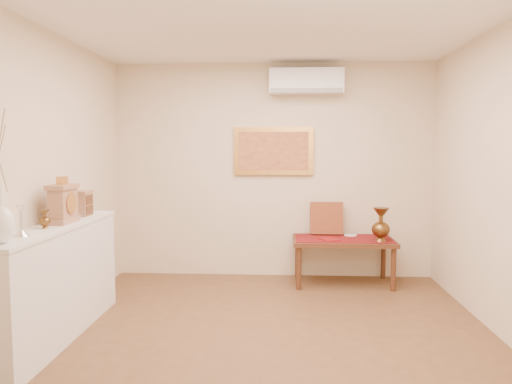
# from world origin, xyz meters

# --- Properties ---
(floor) EXTENTS (4.50, 4.50, 0.00)m
(floor) POSITION_xyz_m (0.00, 0.00, 0.00)
(floor) COLOR brown
(floor) RESTS_ON ground
(ceiling) EXTENTS (4.50, 4.50, 0.00)m
(ceiling) POSITION_xyz_m (0.00, 0.00, 2.70)
(ceiling) COLOR white
(ceiling) RESTS_ON ground
(wall_back) EXTENTS (4.00, 0.02, 2.70)m
(wall_back) POSITION_xyz_m (0.00, 2.25, 1.35)
(wall_back) COLOR beige
(wall_back) RESTS_ON ground
(wall_front) EXTENTS (4.00, 0.02, 2.70)m
(wall_front) POSITION_xyz_m (0.00, -2.25, 1.35)
(wall_front) COLOR beige
(wall_front) RESTS_ON ground
(wall_left) EXTENTS (0.02, 4.50, 2.70)m
(wall_left) POSITION_xyz_m (-2.00, 0.00, 1.35)
(wall_left) COLOR beige
(wall_left) RESTS_ON ground
(candlestick) EXTENTS (0.11, 0.11, 0.24)m
(candlestick) POSITION_xyz_m (-1.82, -0.52, 1.10)
(candlestick) COLOR silver
(candlestick) RESTS_ON display_ledge
(brass_urn_small) EXTENTS (0.09, 0.09, 0.20)m
(brass_urn_small) POSITION_xyz_m (-1.82, -0.15, 1.08)
(brass_urn_small) COLOR brown
(brass_urn_small) RESTS_ON display_ledge
(table_cloth) EXTENTS (1.14, 0.59, 0.01)m
(table_cloth) POSITION_xyz_m (0.85, 1.88, 0.55)
(table_cloth) COLOR maroon
(table_cloth) RESTS_ON low_table
(brass_urn_tall) EXTENTS (0.21, 0.21, 0.47)m
(brass_urn_tall) POSITION_xyz_m (1.26, 1.71, 0.80)
(brass_urn_tall) COLOR brown
(brass_urn_tall) RESTS_ON table_cloth
(plate) EXTENTS (0.16, 0.16, 0.01)m
(plate) POSITION_xyz_m (0.96, 2.06, 0.56)
(plate) COLOR white
(plate) RESTS_ON table_cloth
(menu) EXTENTS (0.27, 0.30, 0.01)m
(menu) POSITION_xyz_m (0.67, 1.76, 0.56)
(menu) COLOR maroon
(menu) RESTS_ON table_cloth
(cushion) EXTENTS (0.40, 0.18, 0.41)m
(cushion) POSITION_xyz_m (0.67, 2.14, 0.76)
(cushion) COLOR maroon
(cushion) RESTS_ON table_cloth
(display_ledge) EXTENTS (0.37, 2.02, 0.98)m
(display_ledge) POSITION_xyz_m (-1.82, 0.00, 0.49)
(display_ledge) COLOR silver
(display_ledge) RESTS_ON floor
(mantel_clock) EXTENTS (0.17, 0.36, 0.41)m
(mantel_clock) POSITION_xyz_m (-1.80, 0.14, 1.15)
(mantel_clock) COLOR #A87656
(mantel_clock) RESTS_ON display_ledge
(wooden_chest) EXTENTS (0.16, 0.21, 0.24)m
(wooden_chest) POSITION_xyz_m (-1.82, 0.60, 1.10)
(wooden_chest) COLOR #A87656
(wooden_chest) RESTS_ON display_ledge
(low_table) EXTENTS (1.20, 0.70, 0.55)m
(low_table) POSITION_xyz_m (0.85, 1.88, 0.48)
(low_table) COLOR #532C18
(low_table) RESTS_ON floor
(painting) EXTENTS (1.00, 0.06, 0.60)m
(painting) POSITION_xyz_m (0.00, 2.22, 1.60)
(painting) COLOR #CA8C40
(painting) RESTS_ON wall_back
(ac_unit) EXTENTS (0.90, 0.25, 0.30)m
(ac_unit) POSITION_xyz_m (0.40, 2.12, 2.45)
(ac_unit) COLOR white
(ac_unit) RESTS_ON wall_back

